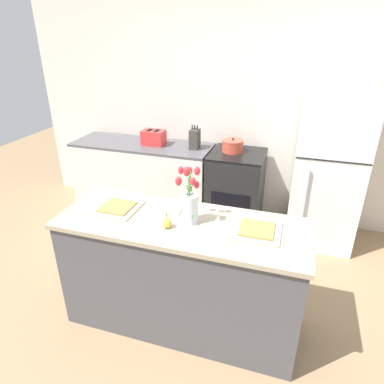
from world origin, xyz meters
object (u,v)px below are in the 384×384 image
pear_figurine (167,222)px  plate_setting_left (117,208)px  refrigerator (328,169)px  flower_vase (190,203)px  stove_range (235,191)px  cooking_pot (233,146)px  plate_setting_right (257,230)px  knife_block (195,139)px  toaster (154,137)px

pear_figurine → plate_setting_left: bearing=163.1°
refrigerator → flower_vase: 1.88m
stove_range → cooking_pot: 0.53m
refrigerator → flower_vase: size_ratio=3.85×
plate_setting_left → cooking_pot: bearing=70.6°
pear_figurine → plate_setting_right: bearing=13.2°
cooking_pot → knife_block: bearing=-177.5°
refrigerator → flower_vase: refrigerator is taller
stove_range → pear_figurine: size_ratio=8.44×
refrigerator → pear_figurine: size_ratio=15.51×
refrigerator → plate_setting_left: (-1.58, -1.56, 0.09)m
knife_block → refrigerator: bearing=-0.5°
pear_figurine → plate_setting_left: pear_figurine is taller
stove_range → plate_setting_right: size_ratio=2.84×
plate_setting_right → toaster: 2.13m
plate_setting_right → knife_block: bearing=120.5°
flower_vase → cooking_pot: (-0.02, 1.62, -0.09)m
refrigerator → toaster: 1.96m
plate_setting_right → toaster: bearing=132.4°
cooking_pot → plate_setting_right: bearing=-72.8°
pear_figurine → plate_setting_right: (0.59, 0.14, -0.03)m
pear_figurine → refrigerator: bearing=56.7°
flower_vase → plate_setting_left: size_ratio=1.36×
toaster → stove_range: bearing=-0.4°
refrigerator → pear_figurine: 2.04m
knife_block → stove_range: bearing=-1.6°
refrigerator → cooking_pot: bearing=178.2°
plate_setting_left → toaster: (-0.38, 1.57, 0.07)m
plate_setting_right → plate_setting_left: bearing=180.0°
plate_setting_right → stove_range: bearing=105.3°
pear_figurine → plate_setting_right: size_ratio=0.34×
refrigerator → plate_setting_left: refrigerator is taller
stove_range → knife_block: (-0.50, 0.01, 0.57)m
stove_range → toaster: 1.14m
flower_vase → cooking_pot: 1.62m
plate_setting_left → pear_figurine: bearing=-16.9°
pear_figurine → knife_block: size_ratio=0.40×
plate_setting_right → knife_block: size_ratio=1.19×
cooking_pot → stove_range: bearing=-26.4°
plate_setting_left → refrigerator: bearing=44.8°
stove_range → pear_figurine: pear_figurine is taller
plate_setting_right → cooking_pot: bearing=107.2°
flower_vase → plate_setting_left: flower_vase is taller
stove_range → plate_setting_right: 1.69m
cooking_pot → knife_block: 0.44m
stove_range → refrigerator: refrigerator is taller
refrigerator → knife_block: size_ratio=6.24×
refrigerator → pear_figurine: refrigerator is taller
flower_vase → pear_figurine: 0.20m
plate_setting_left → toaster: toaster is taller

